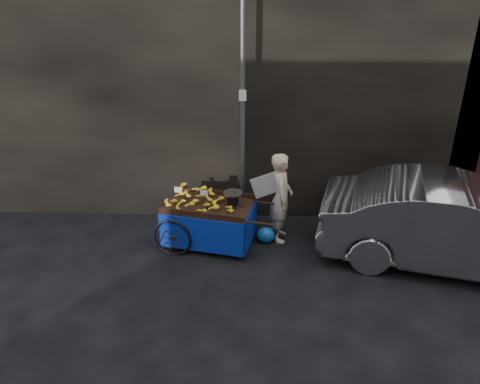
{
  "coord_description": "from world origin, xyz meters",
  "views": [
    {
      "loc": [
        0.46,
        -6.27,
        4.26
      ],
      "look_at": [
        0.28,
        0.5,
        1.02
      ],
      "focal_mm": 35.0,
      "sensor_mm": 36.0,
      "label": 1
    }
  ],
  "objects_px": {
    "banana_cart": "(206,209)",
    "plastic_bag": "(266,235)",
    "parked_car": "(459,225)",
    "vendor": "(281,197)"
  },
  "relations": [
    {
      "from": "parked_car",
      "to": "banana_cart",
      "type": "bearing_deg",
      "value": 96.61
    },
    {
      "from": "banana_cart",
      "to": "vendor",
      "type": "relative_size",
      "value": 1.34
    },
    {
      "from": "banana_cart",
      "to": "vendor",
      "type": "bearing_deg",
      "value": 20.94
    },
    {
      "from": "vendor",
      "to": "parked_car",
      "type": "xyz_separation_m",
      "value": [
        2.7,
        -0.71,
        -0.1
      ]
    },
    {
      "from": "banana_cart",
      "to": "parked_car",
      "type": "distance_m",
      "value": 3.98
    },
    {
      "from": "banana_cart",
      "to": "vendor",
      "type": "distance_m",
      "value": 1.26
    },
    {
      "from": "plastic_bag",
      "to": "parked_car",
      "type": "height_order",
      "value": "parked_car"
    },
    {
      "from": "banana_cart",
      "to": "plastic_bag",
      "type": "bearing_deg",
      "value": 15.07
    },
    {
      "from": "plastic_bag",
      "to": "banana_cart",
      "type": "bearing_deg",
      "value": -177.33
    },
    {
      "from": "banana_cart",
      "to": "parked_car",
      "type": "relative_size",
      "value": 0.5
    }
  ]
}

